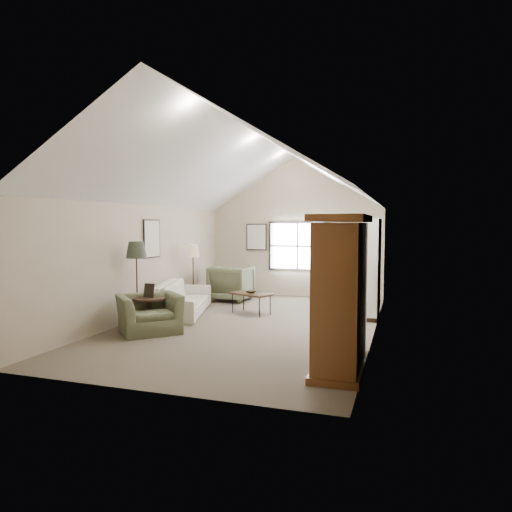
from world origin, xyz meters
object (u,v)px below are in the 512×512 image
(sofa, at_px, (182,298))
(armoire, at_px, (341,294))
(armchair_near, at_px, (149,314))
(armchair_far, at_px, (231,283))
(side_chair, at_px, (333,280))
(coffee_table, at_px, (251,303))
(side_table, at_px, (149,313))

(sofa, bearing_deg, armoire, -142.25)
(armoire, xyz_separation_m, armchair_near, (-3.80, 1.15, -0.73))
(sofa, distance_m, armchair_near, 1.83)
(armchair_far, relative_size, side_chair, 0.99)
(coffee_table, distance_m, side_table, 2.53)
(armoire, xyz_separation_m, side_table, (-3.93, 1.36, -0.78))
(armchair_far, height_order, side_chair, side_chair)
(armoire, height_order, side_table, armoire)
(armoire, relative_size, side_table, 3.47)
(armoire, bearing_deg, side_table, 160.85)
(armchair_far, bearing_deg, coffee_table, 126.06)
(armoire, xyz_separation_m, coffee_table, (-2.52, 3.46, -0.86))
(sofa, xyz_separation_m, armchair_near, (0.23, -1.82, -0.00))
(armchair_far, bearing_deg, sofa, 79.59)
(side_table, bearing_deg, armchair_far, 85.02)
(armchair_far, height_order, coffee_table, armchair_far)
(armoire, distance_m, sofa, 5.06)
(side_table, bearing_deg, coffee_table, 56.02)
(armchair_near, bearing_deg, coffee_table, 16.47)
(armchair_near, relative_size, armchair_far, 1.07)
(armoire, relative_size, sofa, 0.87)
(armchair_near, xyz_separation_m, armchair_far, (0.19, 3.88, 0.11))
(sofa, xyz_separation_m, coffee_table, (1.52, 0.50, -0.12))
(sofa, relative_size, armchair_near, 2.25)
(armchair_near, height_order, armchair_far, armchair_far)
(coffee_table, bearing_deg, armchair_far, 124.99)
(armchair_far, xyz_separation_m, side_chair, (2.58, 1.07, 0.05))
(armchair_near, height_order, side_chair, side_chair)
(sofa, relative_size, coffee_table, 2.64)
(armoire, distance_m, side_chair, 6.21)
(sofa, distance_m, armchair_far, 2.11)
(coffee_table, height_order, side_table, side_table)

